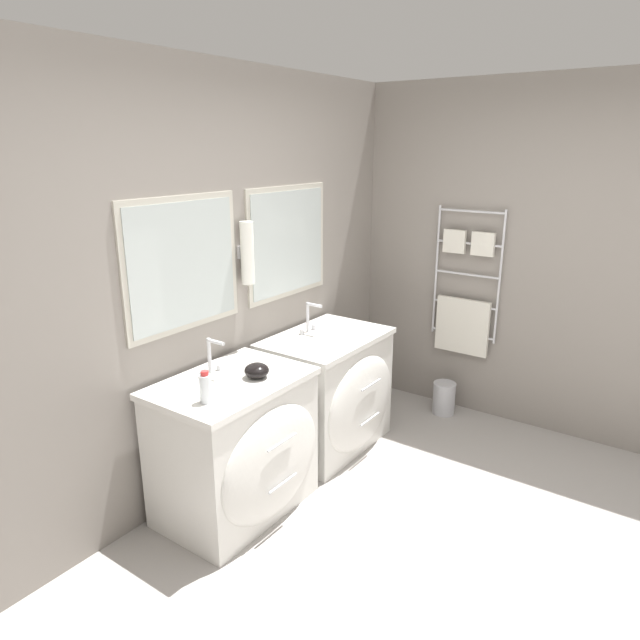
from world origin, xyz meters
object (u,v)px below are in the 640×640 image
object	(u,v)px
vanity_right	(331,391)
toiletry_bottle	(206,388)
waste_bin	(444,397)
amenity_bowl	(257,371)
vanity_left	(239,446)

from	to	relation	value
vanity_right	toiletry_bottle	xyz separation A→B (m)	(-1.24, -0.06, 0.49)
vanity_right	waste_bin	xyz separation A→B (m)	(0.97, -0.46, -0.29)
amenity_bowl	waste_bin	size ratio (longest dim) A/B	0.54
vanity_right	amenity_bowl	world-z (taller)	amenity_bowl
vanity_left	toiletry_bottle	bearing A→B (deg)	-167.73
vanity_left	vanity_right	distance (m)	0.96
toiletry_bottle	waste_bin	bearing A→B (deg)	-10.26
vanity_left	toiletry_bottle	distance (m)	0.57
vanity_right	amenity_bowl	bearing A→B (deg)	-176.07
waste_bin	toiletry_bottle	bearing A→B (deg)	169.74
toiletry_bottle	vanity_left	bearing A→B (deg)	12.27
vanity_left	waste_bin	world-z (taller)	vanity_left
vanity_right	waste_bin	bearing A→B (deg)	-25.49
vanity_left	vanity_right	world-z (taller)	same
vanity_right	waste_bin	distance (m)	1.12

